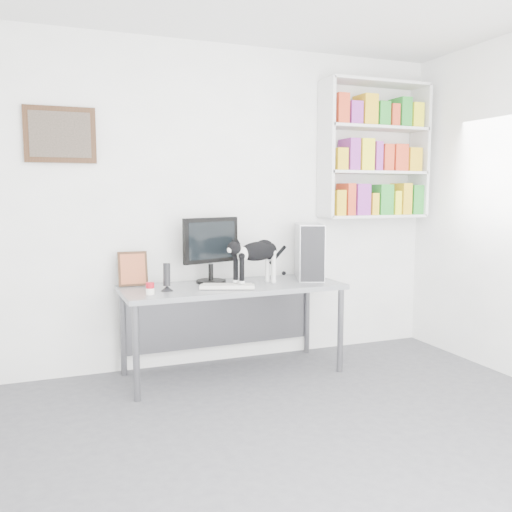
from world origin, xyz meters
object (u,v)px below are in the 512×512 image
at_px(keyboard, 227,286).
at_px(soup_can, 150,288).
at_px(leaning_print, 133,268).
at_px(monitor, 211,250).
at_px(desk, 233,330).
at_px(bookshelf, 374,150).
at_px(cat, 256,262).
at_px(pc_tower, 309,251).
at_px(speaker, 167,276).

relative_size(keyboard, soup_can, 4.74).
bearing_deg(leaning_print, monitor, -5.23).
relative_size(desk, leaning_print, 6.19).
xyz_separation_m(bookshelf, monitor, (-1.59, -0.08, -0.85)).
relative_size(monitor, keyboard, 1.30).
relative_size(soup_can, cat, 0.15).
bearing_deg(bookshelf, soup_can, -169.14).
bearing_deg(desk, pc_tower, 6.74).
height_order(pc_tower, speaker, pc_tower).
distance_m(leaning_print, soup_can, 0.43).
distance_m(keyboard, cat, 0.32).
bearing_deg(monitor, bookshelf, -15.29).
bearing_deg(soup_can, leaning_print, 98.33).
relative_size(keyboard, cat, 0.71).
distance_m(monitor, speaker, 0.51).
xyz_separation_m(desk, cat, (0.18, -0.06, 0.55)).
height_order(pc_tower, cat, pc_tower).
bearing_deg(leaning_print, desk, -16.06).
bearing_deg(keyboard, monitor, 118.34).
distance_m(pc_tower, leaning_print, 1.49).
bearing_deg(bookshelf, leaning_print, 179.90).
xyz_separation_m(monitor, soup_can, (-0.56, -0.34, -0.23)).
relative_size(monitor, leaning_print, 1.93).
bearing_deg(soup_can, pc_tower, 10.90).
distance_m(bookshelf, keyboard, 1.93).
distance_m(bookshelf, soup_can, 2.43).
distance_m(speaker, soup_can, 0.18).
relative_size(monitor, cat, 0.93).
bearing_deg(cat, speaker, 156.33).
bearing_deg(monitor, leaning_print, 154.61).
relative_size(pc_tower, leaning_print, 1.65).
distance_m(monitor, soup_can, 0.69).
xyz_separation_m(soup_can, cat, (0.87, 0.11, 0.14)).
height_order(bookshelf, soup_can, bookshelf).
relative_size(bookshelf, keyboard, 2.96).
bearing_deg(bookshelf, cat, -166.69).
distance_m(desk, cat, 0.58).
bearing_deg(desk, speaker, -173.71).
relative_size(desk, pc_tower, 3.74).
height_order(bookshelf, keyboard, bookshelf).
bearing_deg(soup_can, keyboard, 3.49).
height_order(desk, leaning_print, leaning_print).
distance_m(bookshelf, desk, 2.09).
distance_m(bookshelf, leaning_print, 2.41).
height_order(monitor, cat, monitor).
height_order(speaker, cat, cat).
relative_size(monitor, pc_tower, 1.16).
bearing_deg(cat, pc_tower, -8.27).
height_order(monitor, speaker, monitor).
distance_m(monitor, cat, 0.40).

